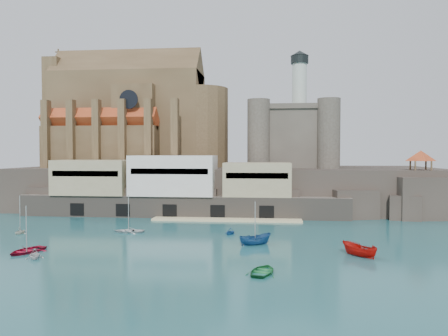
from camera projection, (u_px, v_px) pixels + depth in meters
name	position (u px, v px, depth m)	size (l,w,h in m)	color
ground	(203.00, 238.00, 69.96)	(300.00, 300.00, 0.00)	#194E54
promontory	(226.00, 187.00, 108.95)	(100.00, 36.00, 10.00)	#29231F
quay	(173.00, 188.00, 93.74)	(70.00, 12.00, 13.05)	#6C6156
church	(136.00, 120.00, 113.28)	(47.00, 25.93, 30.51)	#503D25
castle_keep	(292.00, 134.00, 108.50)	(21.20, 21.20, 29.30)	#474138
rock_outcrop	(420.00, 199.00, 91.18)	(14.50, 10.50, 8.70)	#29231F
pavilion	(421.00, 157.00, 91.03)	(6.40, 6.40, 5.40)	#503D25
boat_0	(27.00, 252.00, 59.48)	(3.98, 1.15, 5.57)	maroon
boat_1	(35.00, 258.00, 56.19)	(2.64, 1.61, 3.06)	silver
boat_2	(255.00, 245.00, 64.55)	(1.92, 1.97, 5.10)	navy
boat_3	(263.00, 273.00, 49.40)	(3.70, 1.07, 5.18)	#1A6C33
boat_4	(20.00, 234.00, 73.31)	(2.33, 1.43, 2.71)	beige
boat_5	(359.00, 256.00, 57.40)	(2.00, 2.05, 5.31)	#B10E08
boat_6	(129.00, 232.00, 74.66)	(3.71, 1.08, 5.20)	silver
boat_7	(230.00, 234.00, 72.91)	(2.37, 1.45, 2.74)	#1A4F8F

